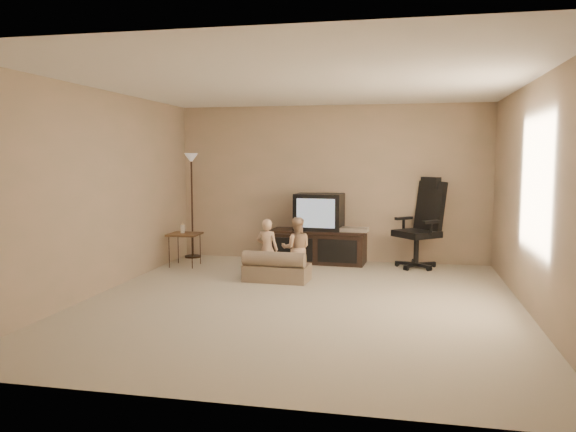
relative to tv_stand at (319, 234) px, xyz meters
name	(u,v)px	position (x,y,z in m)	size (l,w,h in m)	color
floor	(300,302)	(0.15, -2.49, -0.46)	(5.50, 5.50, 0.00)	beige
room_shell	(300,171)	(0.15, -2.49, 1.06)	(5.50, 5.50, 5.50)	white
tv_stand	(319,234)	(0.00, 0.00, 0.00)	(1.56, 0.66, 1.10)	black
office_chair	(421,235)	(1.57, -0.08, 0.04)	(0.89, 0.89, 1.38)	black
side_table	(184,234)	(-1.99, -0.70, 0.03)	(0.47, 0.47, 0.69)	brown
floor_lamp	(192,182)	(-2.15, 0.02, 0.81)	(0.27, 0.27, 1.74)	black
child_sofa	(276,269)	(-0.37, -1.47, -0.29)	(0.89, 0.53, 0.42)	gray
toddler_left	(267,249)	(-0.51, -1.40, -0.04)	(0.31, 0.22, 0.84)	#D9AE88
toddler_right	(296,248)	(-0.12, -1.28, -0.03)	(0.42, 0.23, 0.86)	#D9AE88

